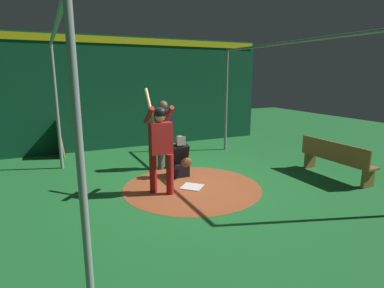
% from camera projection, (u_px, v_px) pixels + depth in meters
% --- Properties ---
extents(ground_plane, '(25.14, 25.14, 0.00)m').
position_uv_depth(ground_plane, '(192.00, 187.00, 6.71)').
color(ground_plane, '#1E6B2D').
extents(dirt_circle, '(2.95, 2.95, 0.01)m').
position_uv_depth(dirt_circle, '(192.00, 187.00, 6.71)').
color(dirt_circle, '#9E4C28').
rests_on(dirt_circle, ground).
extents(home_plate, '(0.59, 0.59, 0.01)m').
position_uv_depth(home_plate, '(192.00, 187.00, 6.71)').
color(home_plate, white).
rests_on(home_plate, dirt_circle).
extents(batter, '(0.68, 0.49, 2.10)m').
position_uv_depth(batter, '(160.00, 142.00, 6.17)').
color(batter, maroon).
rests_on(batter, ground).
extents(catcher, '(0.58, 0.40, 0.99)m').
position_uv_depth(catcher, '(180.00, 160.00, 7.36)').
color(catcher, black).
rests_on(catcher, ground).
extents(umpire, '(0.22, 0.49, 1.74)m').
position_uv_depth(umpire, '(164.00, 131.00, 7.84)').
color(umpire, '#4C4C51').
rests_on(umpire, ground).
extents(back_wall, '(0.22, 9.14, 3.54)m').
position_uv_depth(back_wall, '(135.00, 93.00, 10.23)').
color(back_wall, '#0F472D').
rests_on(back_wall, ground).
extents(cage_frame, '(5.47, 4.96, 3.11)m').
position_uv_depth(cage_frame, '(192.00, 85.00, 6.25)').
color(cage_frame, gray).
rests_on(cage_frame, ground).
extents(bat_rack, '(1.06, 0.19, 1.05)m').
position_uv_depth(bat_rack, '(59.00, 139.00, 9.30)').
color(bat_rack, olive).
rests_on(bat_rack, ground).
extents(bench, '(1.87, 0.36, 0.85)m').
position_uv_depth(bench, '(335.00, 158.00, 7.30)').
color(bench, olive).
rests_on(bench, ground).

